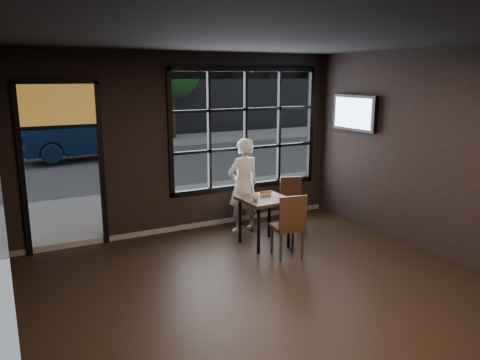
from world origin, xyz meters
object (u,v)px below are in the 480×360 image
cafe_table (264,221)px  navy_car (85,137)px  chair_near (287,225)px  man (243,186)px

cafe_table → navy_car: navy_car is taller
chair_near → man: (-0.03, 1.40, 0.34)m
cafe_table → navy_car: 9.90m
chair_near → navy_car: 10.51m
chair_near → man: man is taller
cafe_table → man: (0.03, 0.80, 0.45)m
cafe_table → chair_near: chair_near is taller
cafe_table → chair_near: bearing=-86.7°
man → navy_car: 9.11m
cafe_table → navy_car: size_ratio=0.19×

